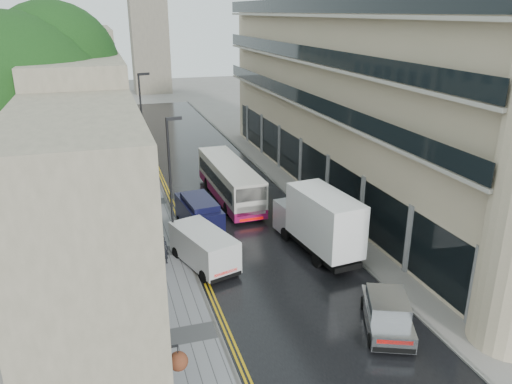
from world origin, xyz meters
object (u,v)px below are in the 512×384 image
cream_bus (226,196)px  lamp_post_far (142,128)px  pedestrian (163,249)px  white_lorry (318,235)px  white_van (204,264)px  navy_van (193,226)px  silver_hatchback (372,331)px  lamp_post_near (171,189)px  tree_near (22,143)px  tree_far (49,111)px

cream_bus → lamp_post_far: 10.98m
pedestrian → white_lorry: bearing=175.5°
white_van → white_lorry: bearing=-19.2°
pedestrian → lamp_post_far: (0.57, 15.57, 3.45)m
navy_van → lamp_post_far: (-1.50, 13.51, 3.18)m
silver_hatchback → pedestrian: 12.29m
navy_van → lamp_post_near: size_ratio=0.60×
tree_near → silver_hatchback: (13.87, -12.10, -6.15)m
tree_near → tree_far: tree_near is taller
cream_bus → white_van: cream_bus is taller
navy_van → tree_near: bearing=172.8°
tree_far → lamp_post_near: size_ratio=1.59×
cream_bus → navy_van: bearing=-129.0°
cream_bus → lamp_post_far: bearing=113.8°
navy_van → lamp_post_far: lamp_post_far is taller
tree_near → white_lorry: (14.51, -5.00, -5.03)m
lamp_post_near → lamp_post_far: 14.45m
tree_near → pedestrian: bearing=-19.1°
tree_near → lamp_post_near: 7.92m
white_lorry → lamp_post_far: bearing=105.5°
white_lorry → silver_hatchback: (-0.65, -7.10, -1.12)m
cream_bus → silver_hatchback: (2.25, -15.87, -0.62)m
white_lorry → pedestrian: white_lorry is taller
pedestrian → lamp_post_far: lamp_post_far is taller
navy_van → lamp_post_near: 3.24m
cream_bus → lamp_post_near: bearing=-133.1°
tree_far → white_van: 20.16m
white_van → silver_hatchback: bearing=-69.8°
pedestrian → lamp_post_near: size_ratio=0.21×
tree_near → pedestrian: 9.13m
white_lorry → white_van: size_ratio=1.56×
cream_bus → pedestrian: size_ratio=6.11×
lamp_post_near → tree_near: bearing=161.3°
tree_far → silver_hatchback: 29.04m
tree_near → white_van: 11.22m
white_lorry → white_van: 6.31m
cream_bus → silver_hatchback: 16.04m
tree_far → pedestrian: size_ratio=7.44×
white_van → tree_far: bearing=96.8°
navy_van → tree_far: bearing=116.3°
tree_far → pedestrian: tree_far is taller
lamp_post_near → tree_far: bearing=106.4°
lamp_post_near → pedestrian: bearing=-134.3°
pedestrian → cream_bus: bearing=-115.8°
cream_bus → pedestrian: (-5.11, -6.03, -0.46)m
silver_hatchback → tree_far: bearing=141.1°
silver_hatchback → white_van: size_ratio=0.90×
white_lorry → tree_far: bearing=121.7°
white_van → cream_bus: bearing=51.4°
tree_far → navy_van: bearing=-57.9°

